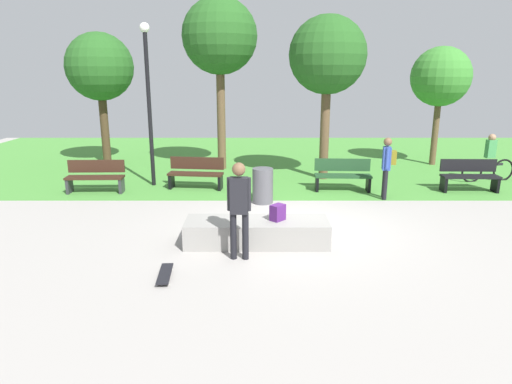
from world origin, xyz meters
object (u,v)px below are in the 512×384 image
park_bench_center_lawn (95,176)px  tree_tall_oak (99,68)px  backpack_on_ledge (277,212)px  tree_leaning_ash (440,77)px  skateboard_by_ledge (164,274)px  park_bench_by_oak (342,174)px  lamp_post (147,91)px  park_bench_near_path (195,172)px  park_bench_far_left (469,175)px  skater_performing_trick (238,203)px  trash_bin (262,186)px  tree_broad_elm (327,56)px  cyclist_on_bicycle (488,161)px  concrete_ledge (256,232)px  pedestrian_with_backpack (386,163)px  tree_slender_maple (219,38)px

park_bench_center_lawn → tree_tall_oak: 5.26m
backpack_on_ledge → tree_leaning_ash: (6.13, 8.01, 2.49)m
skateboard_by_ledge → park_bench_by_oak: (4.03, 5.74, 0.42)m
lamp_post → park_bench_center_lawn: bearing=-150.3°
backpack_on_ledge → park_bench_by_oak: size_ratio=0.20×
skateboard_by_ledge → park_bench_near_path: (-0.23, 5.99, 0.42)m
park_bench_far_left → lamp_post: 9.55m
skateboard_by_ledge → skater_performing_trick: bearing=32.6°
backpack_on_ledge → trash_bin: 2.96m
backpack_on_ledge → park_bench_center_lawn: bearing=-85.8°
tree_broad_elm → park_bench_by_oak: bearing=-77.8°
park_bench_far_left → tree_broad_elm: bearing=157.7°
backpack_on_ledge → park_bench_center_lawn: size_ratio=0.20×
park_bench_by_oak → park_bench_center_lawn: bearing=-178.4°
backpack_on_ledge → lamp_post: 6.36m
lamp_post → cyclist_on_bicycle: bearing=2.9°
park_bench_by_oak → tree_tall_oak: 9.51m
concrete_ledge → backpack_on_ledge: (0.41, 0.01, 0.41)m
park_bench_near_path → pedestrian_with_backpack: 5.41m
tree_leaning_ash → park_bench_by_oak: bearing=-136.8°
tree_tall_oak → cyclist_on_bicycle: size_ratio=2.62×
park_bench_by_oak → lamp_post: size_ratio=0.35×
park_bench_by_oak → backpack_on_ledge: bearing=-116.3°
skater_performing_trick → park_bench_by_oak: bearing=60.5°
park_bench_by_oak → concrete_ledge: bearing=-120.6°
backpack_on_ledge → cyclist_on_bicycle: size_ratio=0.18×
cyclist_on_bicycle → lamp_post: bearing=-177.1°
concrete_ledge → skater_performing_trick: bearing=-113.1°
concrete_ledge → park_bench_by_oak: (2.48, 4.21, 0.23)m
park_bench_near_path → backpack_on_ledge: bearing=-63.8°
concrete_ledge → park_bench_center_lawn: (-4.58, 4.01, 0.23)m
tree_broad_elm → tree_slender_maple: 3.77m
skateboard_by_ledge → park_bench_far_left: park_bench_far_left is taller
skateboard_by_ledge → cyclist_on_bicycle: cyclist_on_bicycle is taller
tree_leaning_ash → pedestrian_with_backpack: tree_leaning_ash is taller
skater_performing_trick → park_bench_by_oak: (2.80, 4.96, -0.59)m
trash_bin → pedestrian_with_backpack: size_ratio=0.55×
skateboard_by_ledge → park_bench_near_path: 6.01m
cyclist_on_bicycle → trash_bin: bearing=-161.1°
park_bench_center_lawn → tree_broad_elm: (6.73, 1.74, 3.31)m
park_bench_center_lawn → lamp_post: lamp_post is taller
tree_broad_elm → lamp_post: bearing=-170.2°
tree_leaning_ash → pedestrian_with_backpack: 6.00m
tree_leaning_ash → tree_slender_maple: 7.91m
cyclist_on_bicycle → skateboard_by_ledge: bearing=-141.9°
trash_bin → pedestrian_with_backpack: 3.39m
tree_broad_elm → park_bench_center_lawn: bearing=-165.5°
skateboard_by_ledge → backpack_on_ledge: bearing=38.2°
park_bench_far_left → park_bench_center_lawn: size_ratio=1.00×
backpack_on_ledge → tree_slender_maple: tree_slender_maple is taller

